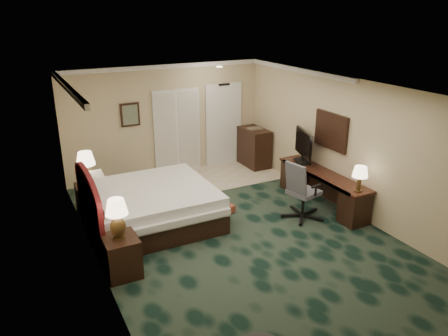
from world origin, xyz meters
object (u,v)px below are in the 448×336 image
bed (152,206)px  nightstand_far (90,199)px  desk (322,189)px  nightstand_near (122,256)px  lamp_near (117,219)px  minibar (254,147)px  bed_bench (208,209)px  tv (303,147)px  desk_chair (304,189)px  lamp_far (86,169)px

bed → nightstand_far: (-0.98, 0.99, -0.05)m
nightstand_far → desk: desk is taller
nightstand_near → lamp_near: lamp_near is taller
nightstand_near → minibar: 5.57m
bed → bed_bench: bed is taller
desk → tv: 1.03m
bed → lamp_near: lamp_near is taller
nightstand_far → tv: bearing=-13.2°
desk_chair → lamp_near: bearing=172.0°
lamp_near → bed_bench: 2.46m
desk_chair → minibar: bearing=64.5°
minibar → desk: bearing=-89.4°
lamp_far → nightstand_far: bearing=-90.5°
bed_bench → minibar: (2.39, 2.22, 0.30)m
nightstand_near → bed_bench: nightstand_near is taller
lamp_far → desk_chair: 4.30m
nightstand_near → nightstand_far: bearing=90.2°
desk_chair → bed: bearing=145.2°
nightstand_far → desk: size_ratio=0.25×
nightstand_far → bed_bench: bearing=-31.7°
desk → bed_bench: bearing=167.6°
nightstand_far → lamp_far: (0.00, 0.02, 0.66)m
lamp_far → minibar: lamp_far is taller
nightstand_far → desk: bearing=-21.8°
bed_bench → desk_chair: (1.70, -0.84, 0.40)m
lamp_far → tv: 4.59m
lamp_near → desk: 4.53m
desk → lamp_far: bearing=158.0°
bed_bench → nightstand_near: bearing=-168.5°
nightstand_far → lamp_near: lamp_near is taller
lamp_near → lamp_far: (0.00, 2.43, 0.00)m
bed → minibar: minibar is taller
nightstand_far → desk_chair: 4.29m
lamp_far → desk: (4.45, -1.80, -0.61)m
nightstand_far → lamp_near: size_ratio=0.96×
lamp_far → desk: bearing=-22.0°
lamp_far → minibar: 4.55m
nightstand_far → minibar: 4.53m
bed → nightstand_far: bearing=134.7°
minibar → tv: bearing=-88.9°
desk → tv: bearing=89.1°
desk → desk_chair: size_ratio=2.05×
lamp_far → nightstand_near: bearing=-89.8°
desk_chair → lamp_far: bearing=137.7°
nightstand_near → lamp_near: size_ratio=1.00×
desk → lamp_near: bearing=-172.0°
desk → minibar: (-0.03, 2.75, 0.14)m
bed → nightstand_near: (-0.97, -1.43, -0.04)m
bed → nightstand_far: bed is taller
lamp_far → tv: size_ratio=0.74×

